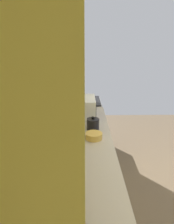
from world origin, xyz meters
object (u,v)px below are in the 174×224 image
at_px(oven_range, 84,124).
at_px(bowl, 94,135).
at_px(microwave, 82,107).
at_px(kettle, 93,124).

height_order(oven_range, bowl, oven_range).
xyz_separation_m(microwave, bowl, (-0.68, -0.13, -0.10)).
bearing_deg(bowl, kettle, 0.00).
bearing_deg(oven_range, microwave, 178.48).
bearing_deg(microwave, bowl, -169.10).
bearing_deg(bowl, microwave, 10.90).
bearing_deg(microwave, kettle, -163.02).
relative_size(microwave, bowl, 2.45).
height_order(microwave, kettle, microwave).
xyz_separation_m(microwave, kettle, (-0.43, -0.13, -0.07)).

